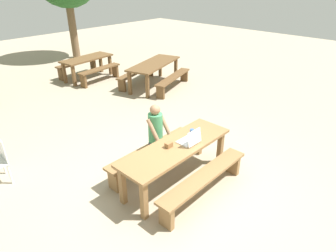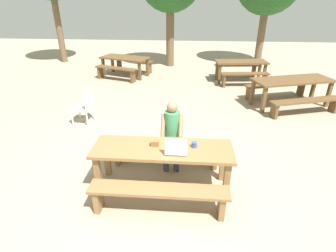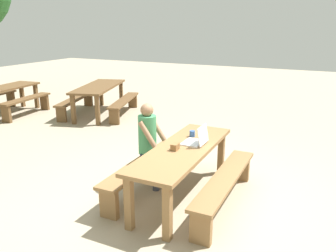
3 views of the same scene
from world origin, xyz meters
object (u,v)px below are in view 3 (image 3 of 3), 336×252
coffee_mug (192,134)px  picnic_table_distant (99,90)px  small_pouch (175,147)px  person_seated (150,141)px  laptop (197,139)px  picnic_table_mid (7,91)px  picnic_table_front (183,155)px

coffee_mug → picnic_table_distant: bearing=53.7°
small_pouch → person_seated: person_seated is taller
laptop → picnic_table_distant: size_ratio=0.14×
small_pouch → coffee_mug: 0.61m
small_pouch → picnic_table_mid: 6.35m
picnic_table_front → picnic_table_distant: (3.20, 3.76, 0.04)m
coffee_mug → laptop: bearing=-147.1°
picnic_table_mid → laptop: bearing=-113.8°
small_pouch → coffee_mug: (0.61, 0.00, 0.00)m
small_pouch → picnic_table_distant: size_ratio=0.05×
picnic_table_front → laptop: laptop is taller
laptop → person_seated: person_seated is taller
coffee_mug → picnic_table_distant: coffee_mug is taller
person_seated → picnic_table_mid: size_ratio=0.68×
small_pouch → coffee_mug: size_ratio=1.35×
picnic_table_front → picnic_table_distant: picnic_table_distant is taller
picnic_table_front → laptop: 0.30m
picnic_table_front → picnic_table_mid: picnic_table_mid is taller
laptop → coffee_mug: bearing=-146.2°
coffee_mug → person_seated: 0.63m
laptop → person_seated: (-0.11, 0.67, -0.08)m
picnic_table_front → coffee_mug: 0.51m
small_pouch → person_seated: size_ratio=0.10×
laptop → person_seated: 0.68m
picnic_table_front → person_seated: 0.57m
picnic_table_mid → small_pouch: bearing=-117.1°
picnic_table_distant → picnic_table_front: bearing=-147.3°
small_pouch → picnic_table_distant: bearing=48.1°
picnic_table_front → small_pouch: 0.20m
picnic_table_front → small_pouch: size_ratio=17.79×
picnic_table_front → person_seated: size_ratio=1.73×
picnic_table_mid → coffee_mug: bearing=-111.9°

